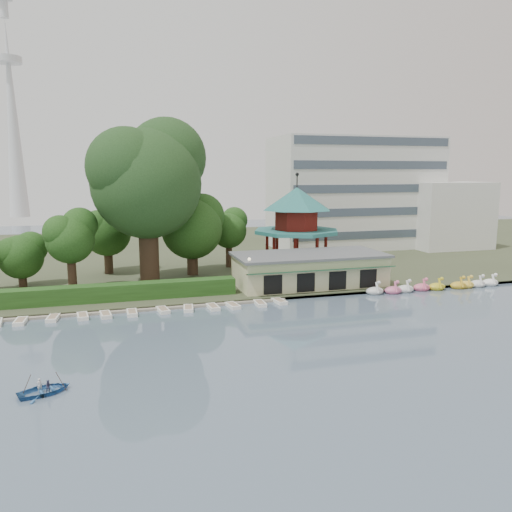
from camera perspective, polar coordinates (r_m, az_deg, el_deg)
name	(u,v)px	position (r m, az deg, el deg)	size (l,w,h in m)	color
ground_plane	(295,358)	(39.56, 4.46, -11.53)	(220.00, 220.00, 0.00)	slate
shore	(192,252)	(88.63, -7.29, 0.41)	(220.00, 70.00, 0.40)	#424930
embankment	(240,301)	(55.27, -1.80, -5.18)	(220.00, 0.60, 0.30)	gray
dock	(128,310)	(53.65, -14.37, -5.97)	(34.00, 1.60, 0.24)	gray
boathouse	(309,269)	(62.16, 6.10, -1.47)	(18.60, 9.39, 3.90)	beige
pavilion	(297,220)	(71.40, 4.65, 4.14)	(12.40, 12.40, 13.50)	beige
office_building	(369,196)	(95.31, 12.81, 6.65)	(38.00, 18.00, 20.00)	silver
broadcast_tower	(12,107)	(178.04, -26.14, 15.02)	(8.00, 8.00, 96.00)	silver
hedge	(98,293)	(56.58, -17.57, -4.08)	(30.00, 2.00, 1.80)	#254D19
lamp_post	(249,269)	(56.53, -0.77, -1.52)	(0.36, 0.36, 4.28)	black
big_tree	(148,175)	(62.90, -12.27, 9.02)	(14.71, 13.71, 20.62)	#3A281C
small_trees	(130,232)	(66.83, -14.25, 2.67)	(38.76, 16.10, 10.95)	#3A281C
swan_boats	(437,287)	(64.95, 19.99, -3.30)	(18.53, 2.17, 1.92)	silver
moored_rowboats	(135,312)	(52.27, -13.65, -6.29)	(32.32, 2.78, 0.36)	white
rowboat_with_passengers	(44,387)	(36.17, -23.06, -13.58)	(5.40, 4.63, 2.01)	#3267A3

